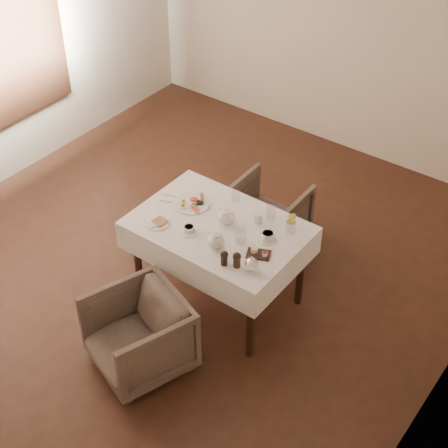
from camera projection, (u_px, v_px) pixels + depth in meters
table at (218, 237)px, 5.18m from camera, size 1.28×0.88×0.75m
armchair_near at (139, 335)px, 4.86m from camera, size 0.82×0.84×0.60m
armchair_far at (267, 215)px, 5.97m from camera, size 0.63×0.64×0.57m
breakfast_plate at (192, 203)px, 5.31m from camera, size 0.29×0.29×0.04m
side_plate at (157, 222)px, 5.12m from camera, size 0.21×0.19×0.02m
teapot_centre at (226, 216)px, 5.08m from camera, size 0.21×0.18×0.14m
teapot_front at (216, 240)px, 4.87m from camera, size 0.20×0.17×0.14m
creamer at (258, 218)px, 5.11m from camera, size 0.07×0.07×0.07m
teacup_near at (189, 230)px, 5.02m from camera, size 0.12×0.12×0.06m
teacup_far at (268, 237)px, 4.95m from camera, size 0.14×0.14×0.07m
glass_left at (236, 196)px, 5.32m from camera, size 0.08×0.08×0.09m
glass_mid at (241, 237)px, 4.92m from camera, size 0.09×0.09×0.10m
glass_right at (271, 212)px, 5.15m from camera, size 0.09×0.09×0.10m
condiment_board at (259, 253)px, 4.84m from camera, size 0.20×0.17×0.04m
pepper_mill_left at (224, 258)px, 4.73m from camera, size 0.07×0.07×0.12m
pepper_mill_right at (237, 260)px, 4.71m from camera, size 0.06×0.06×0.12m
silver_pot at (252, 264)px, 4.68m from camera, size 0.13×0.11×0.13m
fries_cup at (291, 224)px, 5.01m from camera, size 0.07×0.07×0.16m
cutlery_fork at (174, 197)px, 5.38m from camera, size 0.18×0.07×0.00m
cutlery_knife at (172, 202)px, 5.33m from camera, size 0.19×0.10×0.00m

